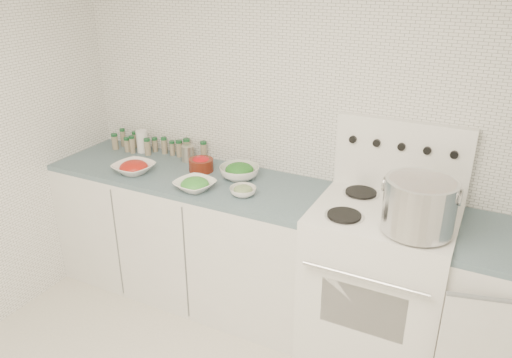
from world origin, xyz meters
The scene contains 12 objects.
room_walls centered at (0.00, 0.00, 1.56)m, with size 3.54×3.04×2.52m.
counter_left centered at (-0.82, 1.19, 0.45)m, with size 1.85×0.62×0.90m.
stove centered at (0.48, 1.19, 0.50)m, with size 0.76×0.70×1.36m.
stock_pot centered at (0.67, 1.02, 1.09)m, with size 0.37×0.35×0.27m.
bowl_tomato centered at (-1.14, 1.05, 0.94)m, with size 0.28×0.28×0.09m.
bowl_snowpea centered at (-0.63, 1.01, 0.93)m, with size 0.27×0.27×0.08m.
bowl_broccoli centered at (-0.48, 1.28, 0.95)m, with size 0.30×0.30×0.10m.
bowl_zucchini centered at (-0.34, 1.07, 0.93)m, with size 0.20×0.20×0.06m.
bowl_pepper centered at (-0.76, 1.28, 0.95)m, with size 0.16×0.16×0.10m.
salt_canister centered at (-1.34, 1.39, 0.98)m, with size 0.08×0.08×0.16m, color white.
tin_can centered at (-0.94, 1.38, 0.96)m, with size 0.09×0.09×0.11m, color #B4A898.
spice_cluster centered at (-1.24, 1.41, 0.96)m, with size 0.75×0.15×0.14m.
Camera 1 is at (0.93, -1.29, 2.17)m, focal length 35.00 mm.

